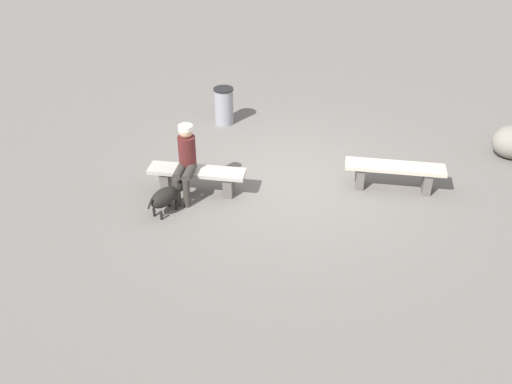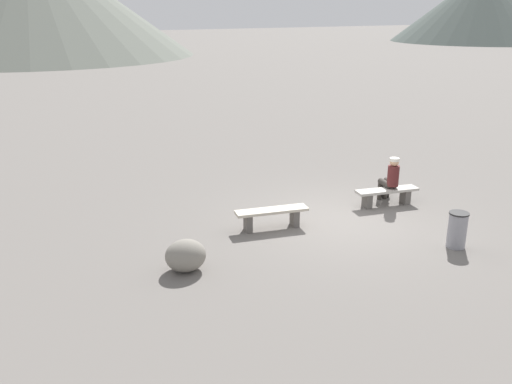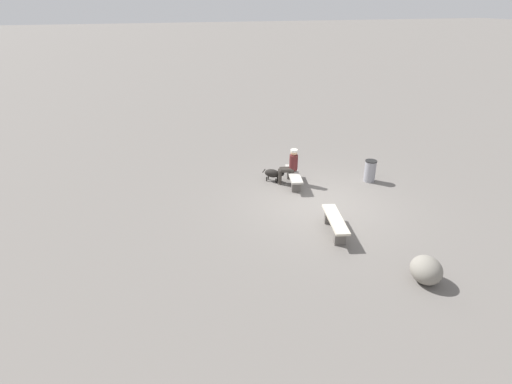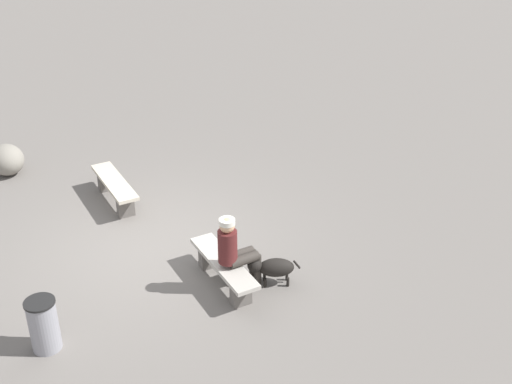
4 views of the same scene
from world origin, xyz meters
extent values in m
cube|color=slate|center=(0.00, 0.00, -0.03)|extent=(210.00, 210.00, 0.06)
cube|color=#605B56|center=(-2.23, 0.48, 0.20)|extent=(0.20, 0.32, 0.40)
cube|color=#605B56|center=(-1.16, 0.24, 0.20)|extent=(0.20, 0.32, 0.40)
cube|color=beige|center=(-1.69, 0.36, 0.43)|extent=(1.68, 0.72, 0.06)
cube|color=#605B56|center=(1.06, 0.38, 0.18)|extent=(0.21, 0.32, 0.36)
cube|color=#605B56|center=(2.10, 0.15, 0.18)|extent=(0.21, 0.32, 0.36)
cube|color=#B2ADA3|center=(1.58, 0.26, 0.39)|extent=(1.65, 0.70, 0.06)
cylinder|color=#511E1E|center=(1.72, 0.23, 0.76)|extent=(0.28, 0.28, 0.51)
sphere|color=#D8A87F|center=(1.72, 0.23, 1.11)|extent=(0.22, 0.22, 0.22)
cylinder|color=silver|center=(1.72, 0.23, 1.17)|extent=(0.23, 0.23, 0.08)
cylinder|color=#38332D|center=(1.84, 0.44, 0.50)|extent=(0.24, 0.48, 0.15)
cylinder|color=#38332D|center=(1.89, 0.66, 0.25)|extent=(0.11, 0.11, 0.50)
cylinder|color=#38332D|center=(1.69, 0.47, 0.50)|extent=(0.24, 0.48, 0.15)
cylinder|color=#38332D|center=(1.74, 0.69, 0.25)|extent=(0.11, 0.11, 0.50)
ellipsoid|color=black|center=(2.08, 0.86, 0.29)|extent=(0.55, 0.59, 0.28)
sphere|color=black|center=(1.88, 0.61, 0.34)|extent=(0.22, 0.22, 0.22)
cylinder|color=black|center=(2.03, 0.68, 0.07)|extent=(0.04, 0.04, 0.15)
cylinder|color=black|center=(1.91, 0.78, 0.07)|extent=(0.04, 0.04, 0.15)
cylinder|color=black|center=(2.25, 0.95, 0.07)|extent=(0.04, 0.04, 0.15)
cylinder|color=black|center=(2.13, 1.05, 0.07)|extent=(0.04, 0.04, 0.15)
cylinder|color=black|center=(2.27, 1.10, 0.33)|extent=(0.10, 0.11, 0.15)
cylinder|color=gray|center=(1.11, -2.36, 0.36)|extent=(0.38, 0.38, 0.73)
cylinder|color=black|center=(1.11, -2.36, 0.74)|extent=(0.40, 0.40, 0.03)
camera|label=1|loc=(1.06, 8.56, 5.23)|focal=40.86mm
camera|label=2|loc=(-7.60, -9.46, 4.72)|focal=38.72mm
camera|label=3|loc=(-10.17, 5.10, 5.75)|focal=28.59mm
camera|label=4|loc=(7.90, -4.70, 5.93)|focal=45.97mm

